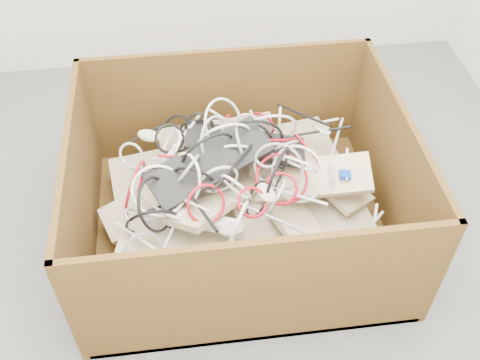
{
  "coord_description": "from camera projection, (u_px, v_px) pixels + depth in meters",
  "views": [
    {
      "loc": [
        -0.21,
        -1.47,
        1.97
      ],
      "look_at": [
        -0.01,
        0.14,
        0.3
      ],
      "focal_mm": 41.97,
      "sensor_mm": 36.0,
      "label": 1
    }
  ],
  "objects": [
    {
      "name": "keyboard_pile",
      "position": [
        244.0,
        191.0,
        2.31
      ],
      "size": [
        1.19,
        0.91,
        0.44
      ],
      "color": "tan",
      "rests_on": "cardboard_box"
    },
    {
      "name": "mice_scatter",
      "position": [
        245.0,
        183.0,
        2.23
      ],
      "size": [
        0.86,
        0.77,
        0.21
      ],
      "color": "#B8B494",
      "rests_on": "keyboard_pile"
    },
    {
      "name": "power_strip_right",
      "position": [
        207.0,
        222.0,
        2.14
      ],
      "size": [
        0.29,
        0.12,
        0.09
      ],
      "primitive_type": "cube",
      "rotation": [
        -0.1,
        0.17,
        -0.24
      ],
      "color": "white",
      "rests_on": "keyboard_pile"
    },
    {
      "name": "vga_plug",
      "position": [
        345.0,
        175.0,
        2.27
      ],
      "size": [
        0.05,
        0.05,
        0.03
      ],
      "primitive_type": "cube",
      "rotation": [
        0.09,
        0.14,
        -0.16
      ],
      "color": "#0C39B7",
      "rests_on": "keyboard_pile"
    },
    {
      "name": "cardboard_box",
      "position": [
        236.0,
        209.0,
        2.42
      ],
      "size": [
        1.32,
        1.1,
        0.62
      ],
      "color": "#432910",
      "rests_on": "ground"
    },
    {
      "name": "power_strip_left",
      "position": [
        190.0,
        163.0,
        2.32
      ],
      "size": [
        0.26,
        0.22,
        0.12
      ],
      "primitive_type": "cube",
      "rotation": [
        0.14,
        -0.26,
        0.65
      ],
      "color": "white",
      "rests_on": "keyboard_pile"
    },
    {
      "name": "ground",
      "position": [
        246.0,
        250.0,
        2.44
      ],
      "size": [
        3.0,
        3.0,
        0.0
      ],
      "primitive_type": "plane",
      "color": "#5B5B5D",
      "rests_on": "ground"
    },
    {
      "name": "cable_tangle",
      "position": [
        225.0,
        165.0,
        2.24
      ],
      "size": [
        1.06,
        0.83,
        0.43
      ],
      "color": "silver",
      "rests_on": "keyboard_pile"
    }
  ]
}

